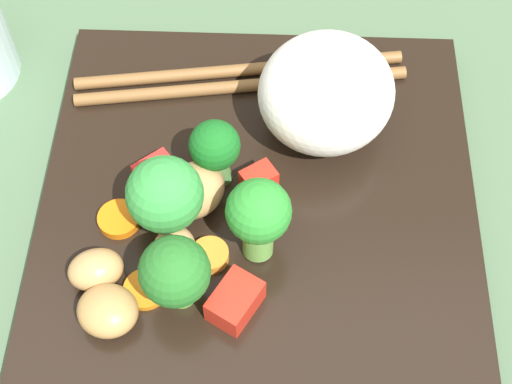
% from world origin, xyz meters
% --- Properties ---
extents(ground_plane, '(1.10, 1.10, 0.02)m').
position_xyz_m(ground_plane, '(0.00, 0.00, -0.01)').
color(ground_plane, '#496647').
extents(square_plate, '(0.28, 0.28, 0.01)m').
position_xyz_m(square_plate, '(0.00, 0.00, 0.01)').
color(square_plate, black).
rests_on(square_plate, ground_plane).
extents(rice_mound, '(0.11, 0.11, 0.07)m').
position_xyz_m(rice_mound, '(0.04, 0.05, 0.05)').
color(rice_mound, white).
rests_on(rice_mound, square_plate).
extents(broccoli_floret_0, '(0.05, 0.05, 0.05)m').
position_xyz_m(broccoli_floret_0, '(-0.05, -0.02, 0.04)').
color(broccoli_floret_0, '#67B042').
rests_on(broccoli_floret_0, square_plate).
extents(broccoli_floret_1, '(0.04, 0.04, 0.06)m').
position_xyz_m(broccoli_floret_1, '(-0.00, -0.04, 0.05)').
color(broccoli_floret_1, '#5C923E').
rests_on(broccoli_floret_1, square_plate).
extents(broccoli_floret_2, '(0.03, 0.03, 0.05)m').
position_xyz_m(broccoli_floret_2, '(-0.03, 0.01, 0.04)').
color(broccoli_floret_2, '#5A974A').
rests_on(broccoli_floret_2, square_plate).
extents(broccoli_floret_3, '(0.04, 0.04, 0.05)m').
position_xyz_m(broccoli_floret_3, '(-0.04, -0.07, 0.04)').
color(broccoli_floret_3, '#6AAF44').
rests_on(broccoli_floret_3, square_plate).
extents(carrot_slice_0, '(0.03, 0.03, 0.00)m').
position_xyz_m(carrot_slice_0, '(-0.06, -0.07, 0.02)').
color(carrot_slice_0, orange).
rests_on(carrot_slice_0, square_plate).
extents(carrot_slice_1, '(0.03, 0.03, 0.01)m').
position_xyz_m(carrot_slice_1, '(-0.03, -0.05, 0.02)').
color(carrot_slice_1, orange).
rests_on(carrot_slice_1, square_plate).
extents(carrot_slice_2, '(0.03, 0.03, 0.01)m').
position_xyz_m(carrot_slice_2, '(-0.08, -0.02, 0.02)').
color(carrot_slice_2, orange).
rests_on(carrot_slice_2, square_plate).
extents(pepper_chunk_0, '(0.03, 0.04, 0.02)m').
position_xyz_m(pepper_chunk_0, '(-0.01, -0.08, 0.02)').
color(pepper_chunk_0, red).
rests_on(pepper_chunk_0, square_plate).
extents(pepper_chunk_1, '(0.03, 0.03, 0.02)m').
position_xyz_m(pepper_chunk_1, '(-0.06, 0.01, 0.02)').
color(pepper_chunk_1, red).
rests_on(pepper_chunk_1, square_plate).
extents(pepper_chunk_2, '(0.02, 0.02, 0.02)m').
position_xyz_m(pepper_chunk_2, '(-0.00, -0.00, 0.02)').
color(pepper_chunk_2, red).
rests_on(pepper_chunk_2, square_plate).
extents(chicken_piece_0, '(0.04, 0.04, 0.02)m').
position_xyz_m(chicken_piece_0, '(-0.08, -0.09, 0.02)').
color(chicken_piece_0, '#B18349').
rests_on(chicken_piece_0, square_plate).
extents(chicken_piece_1, '(0.04, 0.03, 0.02)m').
position_xyz_m(chicken_piece_1, '(-0.09, -0.06, 0.02)').
color(chicken_piece_1, tan).
rests_on(chicken_piece_1, square_plate).
extents(chicken_piece_2, '(0.03, 0.04, 0.02)m').
position_xyz_m(chicken_piece_2, '(-0.05, -0.05, 0.02)').
color(chicken_piece_2, tan).
rests_on(chicken_piece_2, square_plate).
extents(chicken_piece_3, '(0.05, 0.05, 0.03)m').
position_xyz_m(chicken_piece_3, '(-0.04, -0.01, 0.03)').
color(chicken_piece_3, tan).
rests_on(chicken_piece_3, square_plate).
extents(chopstick_pair, '(0.23, 0.05, 0.01)m').
position_xyz_m(chopstick_pair, '(-0.01, 0.09, 0.02)').
color(chopstick_pair, brown).
rests_on(chopstick_pair, square_plate).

